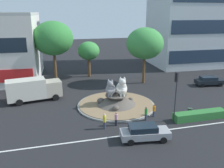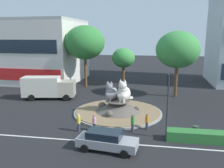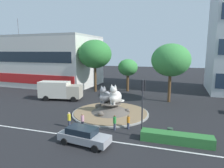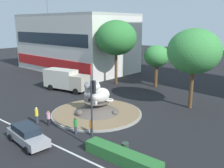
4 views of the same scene
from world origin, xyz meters
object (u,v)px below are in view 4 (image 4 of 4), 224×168
pedestrian_orange_shirt (91,127)px  delivery_box_truck (65,79)px  cat_statue_grey (91,93)px  broadleaf_tree_behind_island (116,38)px  traffic_light_mast (93,102)px  pedestrian_green_shirt (76,125)px  litter_bin (125,148)px  cat_statue_white (100,94)px  pedestrian_pink_shirt (49,118)px  third_tree_left (194,51)px  pedestrian_yellow_shirt (37,115)px  second_tree_near_tower (157,56)px  sedan_on_far_lane (27,135)px  shophouse_block (76,42)px

pedestrian_orange_shirt → delivery_box_truck: size_ratio=0.21×
cat_statue_grey → broadleaf_tree_behind_island: (-6.62, 12.87, 5.27)m
traffic_light_mast → pedestrian_orange_shirt: bearing=54.3°
pedestrian_green_shirt → litter_bin: (5.64, 0.03, -0.44)m
cat_statue_white → pedestrian_pink_shirt: 5.94m
third_tree_left → pedestrian_yellow_shirt: 18.75m
traffic_light_mast → third_tree_left: size_ratio=0.60×
cat_statue_grey → pedestrian_pink_shirt: 5.72m
cat_statue_grey → broadleaf_tree_behind_island: broadleaf_tree_behind_island is taller
pedestrian_yellow_shirt → pedestrian_green_shirt: pedestrian_yellow_shirt is taller
broadleaf_tree_behind_island → second_tree_near_tower: broadleaf_tree_behind_island is taller
traffic_light_mast → pedestrian_green_shirt: size_ratio=3.37×
traffic_light_mast → broadleaf_tree_behind_island: broadleaf_tree_behind_island is taller
second_tree_near_tower → litter_bin: size_ratio=7.40×
delivery_box_truck → litter_bin: size_ratio=8.32×
cat_statue_grey → pedestrian_yellow_shirt: bearing=-0.4°
third_tree_left → pedestrian_yellow_shirt: third_tree_left is taller
second_tree_near_tower → traffic_light_mast: bearing=-73.6°
pedestrian_pink_shirt → sedan_on_far_lane: size_ratio=0.32×
pedestrian_yellow_shirt → sedan_on_far_lane: size_ratio=0.35×
delivery_box_truck → litter_bin: bearing=-37.6°
pedestrian_yellow_shirt → pedestrian_green_shirt: (4.98, 0.74, -0.03)m
shophouse_block → second_tree_near_tower: size_ratio=3.84×
traffic_light_mast → pedestrian_yellow_shirt: size_ratio=3.27×
third_tree_left → pedestrian_green_shirt: 15.94m
cat_statue_grey → cat_statue_white: size_ratio=0.90×
cat_statue_grey → pedestrian_yellow_shirt: (-2.14, -5.86, -1.46)m
pedestrian_yellow_shirt → broadleaf_tree_behind_island: bearing=-74.4°
cat_statue_grey → litter_bin: cat_statue_grey is taller
broadleaf_tree_behind_island → cat_statue_grey: bearing=-62.8°
traffic_light_mast → sedan_on_far_lane: bearing=129.4°
broadleaf_tree_behind_island → sedan_on_far_lane: 24.18m
broadleaf_tree_behind_island → pedestrian_yellow_shirt: 20.40m
broadleaf_tree_behind_island → delivery_box_truck: bearing=-111.2°
pedestrian_green_shirt → pedestrian_yellow_shirt: bearing=-1.0°
pedestrian_green_shirt → litter_bin: size_ratio=1.86×
shophouse_block → pedestrian_pink_shirt: size_ratio=16.51×
second_tree_near_tower → sedan_on_far_lane: 24.62m
pedestrian_yellow_shirt → pedestrian_orange_shirt: bearing=-164.6°
pedestrian_pink_shirt → pedestrian_green_shirt: pedestrian_green_shirt is taller
broadleaf_tree_behind_island → pedestrian_green_shirt: size_ratio=6.26×
pedestrian_yellow_shirt → traffic_light_mast: bearing=-178.5°
pedestrian_orange_shirt → delivery_box_truck: (-13.98, 8.96, 0.88)m
second_tree_near_tower → delivery_box_truck: (-9.46, -10.65, -3.20)m
shophouse_block → pedestrian_orange_shirt: (25.95, -22.32, -5.08)m
pedestrian_yellow_shirt → pedestrian_green_shirt: 5.04m
cat_statue_grey → traffic_light_mast: (5.86, -5.95, 1.53)m
second_tree_near_tower → pedestrian_green_shirt: second_tree_near_tower is taller
cat_statue_grey → traffic_light_mast: traffic_light_mast is taller
pedestrian_green_shirt → delivery_box_truck: size_ratio=0.22×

